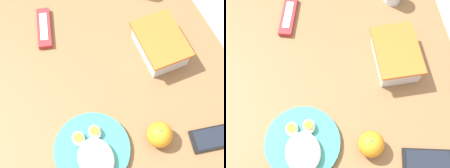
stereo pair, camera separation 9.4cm
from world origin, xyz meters
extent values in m
plane|color=#B2A899|center=(0.00, 0.00, 0.00)|extent=(10.00, 10.00, 0.00)
cube|color=brown|center=(0.00, 0.00, 0.71)|extent=(1.21, 0.84, 0.03)
cylinder|color=brown|center=(-0.55, -0.36, 0.35)|extent=(0.05, 0.05, 0.69)
cylinder|color=brown|center=(-0.55, 0.36, 0.35)|extent=(0.05, 0.05, 0.69)
cube|color=white|center=(-0.13, 0.21, 0.76)|extent=(0.17, 0.12, 0.07)
cube|color=beige|center=(-0.13, 0.21, 0.74)|extent=(0.15, 0.11, 0.04)
cube|color=orange|center=(-0.13, 0.21, 0.79)|extent=(0.18, 0.13, 0.01)
ellipsoid|color=tan|center=(-0.13, 0.20, 0.75)|extent=(0.06, 0.05, 0.03)
sphere|color=orange|center=(0.14, 0.08, 0.76)|extent=(0.07, 0.07, 0.07)
cylinder|color=#4C662D|center=(0.14, 0.08, 0.79)|extent=(0.01, 0.01, 0.00)
cylinder|color=teal|center=(0.10, -0.11, 0.73)|extent=(0.22, 0.22, 0.02)
ellipsoid|color=white|center=(0.13, -0.11, 0.76)|extent=(0.12, 0.10, 0.03)
ellipsoid|color=white|center=(0.06, -0.13, 0.75)|extent=(0.04, 0.04, 0.02)
cylinder|color=#F4A823|center=(0.06, -0.13, 0.77)|extent=(0.02, 0.02, 0.01)
ellipsoid|color=white|center=(0.06, -0.08, 0.75)|extent=(0.04, 0.04, 0.02)
cylinder|color=#F4A823|center=(0.06, -0.08, 0.77)|extent=(0.02, 0.02, 0.01)
cube|color=#B7282D|center=(-0.35, -0.10, 0.73)|extent=(0.16, 0.08, 0.02)
cube|color=white|center=(-0.35, -0.10, 0.74)|extent=(0.11, 0.05, 0.00)
cube|color=black|center=(0.20, 0.23, 0.73)|extent=(0.09, 0.15, 0.01)
cube|color=black|center=(0.20, 0.23, 0.73)|extent=(0.08, 0.13, 0.00)
camera|label=1|loc=(0.30, -0.13, 1.61)|focal=50.00mm
camera|label=2|loc=(0.33, -0.04, 1.61)|focal=50.00mm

